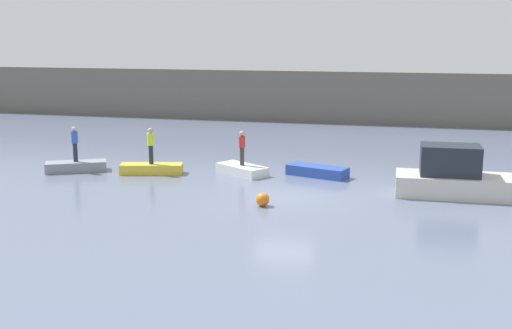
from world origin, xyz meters
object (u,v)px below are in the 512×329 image
(rowboat_white, at_px, (242,170))
(person_red_shirt, at_px, (242,146))
(rowboat_yellow, at_px, (152,169))
(motorboat, at_px, (461,178))
(mooring_buoy, at_px, (263,199))
(rowboat_blue, at_px, (317,171))
(rowboat_grey, at_px, (76,166))
(person_hiviz_shirt, at_px, (151,144))
(person_blue_shirt, at_px, (75,142))

(rowboat_white, bearing_deg, person_red_shirt, 123.63)
(rowboat_yellow, distance_m, person_red_shirt, 4.63)
(motorboat, relative_size, mooring_buoy, 10.73)
(motorboat, distance_m, rowboat_blue, 6.95)
(rowboat_white, bearing_deg, rowboat_grey, -136.71)
(rowboat_blue, distance_m, person_hiviz_shirt, 8.26)
(motorboat, height_order, rowboat_grey, motorboat)
(person_blue_shirt, bearing_deg, mooring_buoy, -21.38)
(rowboat_yellow, bearing_deg, rowboat_grey, 172.51)
(rowboat_grey, relative_size, rowboat_blue, 1.00)
(person_red_shirt, bearing_deg, person_hiviz_shirt, -167.15)
(motorboat, height_order, person_red_shirt, motorboat)
(person_red_shirt, xyz_separation_m, person_blue_shirt, (-8.26, -1.41, 0.08))
(rowboat_white, relative_size, mooring_buoy, 4.91)
(rowboat_blue, height_order, person_blue_shirt, person_blue_shirt)
(motorboat, xyz_separation_m, rowboat_yellow, (-14.54, 0.96, -0.55))
(rowboat_white, xyz_separation_m, person_red_shirt, (0.00, 0.00, 1.18))
(person_hiviz_shirt, height_order, person_blue_shirt, person_hiviz_shirt)
(rowboat_grey, distance_m, mooring_buoy, 11.41)
(rowboat_grey, bearing_deg, rowboat_white, -17.50)
(rowboat_white, relative_size, person_hiviz_shirt, 1.51)
(motorboat, bearing_deg, mooring_buoy, -155.21)
(motorboat, distance_m, rowboat_grey, 18.45)
(rowboat_white, relative_size, person_red_shirt, 1.59)
(rowboat_white, xyz_separation_m, person_hiviz_shirt, (-4.37, -1.00, 1.28))
(rowboat_grey, xyz_separation_m, rowboat_blue, (11.93, 1.82, -0.00))
(motorboat, distance_m, person_blue_shirt, 18.45)
(rowboat_grey, bearing_deg, mooring_buoy, -48.54)
(rowboat_white, height_order, person_blue_shirt, person_blue_shirt)
(rowboat_grey, bearing_deg, person_blue_shirt, 0.00)
(motorboat, relative_size, rowboat_grey, 2.01)
(rowboat_grey, height_order, rowboat_blue, rowboat_grey)
(rowboat_blue, relative_size, person_blue_shirt, 1.67)
(person_hiviz_shirt, distance_m, mooring_buoy, 8.23)
(rowboat_white, bearing_deg, rowboat_yellow, -133.52)
(motorboat, height_order, person_hiviz_shirt, person_hiviz_shirt)
(rowboat_white, bearing_deg, person_blue_shirt, -136.71)
(person_red_shirt, bearing_deg, rowboat_blue, 6.45)
(rowboat_grey, relative_size, rowboat_yellow, 0.97)
(rowboat_grey, height_order, person_hiviz_shirt, person_hiviz_shirt)
(rowboat_white, height_order, person_red_shirt, person_red_shirt)
(rowboat_white, height_order, mooring_buoy, mooring_buoy)
(motorboat, xyz_separation_m, mooring_buoy, (-7.81, -3.61, -0.52))
(motorboat, height_order, mooring_buoy, motorboat)
(rowboat_grey, xyz_separation_m, person_red_shirt, (8.26, 1.41, 1.15))
(person_hiviz_shirt, bearing_deg, person_red_shirt, 12.85)
(person_red_shirt, bearing_deg, motorboat, -10.89)
(rowboat_yellow, xyz_separation_m, person_hiviz_shirt, (-0.00, 0.00, 1.26))
(rowboat_grey, distance_m, rowboat_white, 8.37)
(rowboat_blue, xyz_separation_m, mooring_buoy, (-1.30, -5.98, 0.03))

